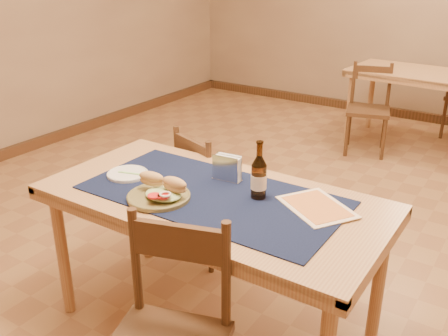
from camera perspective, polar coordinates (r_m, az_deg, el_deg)
The scene contains 13 objects.
room at distance 2.78m, azimuth 8.23°, elevation 15.28°, with size 6.04×7.04×2.84m.
main_table at distance 2.33m, azimuth -1.35°, elevation -4.93°, with size 1.60×0.80×0.75m.
placemat at distance 2.30m, azimuth -1.37°, elevation -3.04°, with size 1.20×0.60×0.01m, color #0F1838.
baseboard at distance 3.24m, azimuth 6.90°, elevation -9.06°, with size 6.00×7.00×0.10m.
back_table at distance 5.25m, azimuth 22.47°, elevation 9.15°, with size 1.53×0.83×0.75m.
chair_main_far at distance 3.06m, azimuth -1.42°, elevation -2.73°, with size 0.50×0.50×0.84m.
chair_back_near at distance 5.00m, azimuth 16.19°, elevation 6.67°, with size 0.49×0.49×0.85m.
sandwich_plate at distance 2.26m, azimuth -7.26°, elevation -2.81°, with size 0.29×0.29×0.11m.
side_plate at distance 2.53m, azimuth -10.97°, elevation -0.63°, with size 0.20×0.20×0.02m.
fork at distance 2.51m, azimuth -10.26°, elevation -0.63°, with size 0.14×0.06×0.00m.
beer_bottle at distance 2.23m, azimuth 4.00°, elevation -1.05°, with size 0.07×0.07×0.27m.
napkin_holder at distance 2.41m, azimuth 0.35°, elevation -0.05°, with size 0.15×0.07×0.13m.
menu_card at distance 2.21m, azimuth 10.56°, elevation -4.38°, with size 0.40×0.37×0.01m.
Camera 1 is at (1.18, -2.50, 1.75)m, focal length 40.00 mm.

